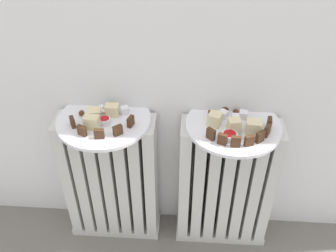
{
  "coord_description": "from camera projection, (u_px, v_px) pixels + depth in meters",
  "views": [
    {
      "loc": [
        0.06,
        -0.69,
        1.3
      ],
      "look_at": [
        0.0,
        0.28,
        0.54
      ],
      "focal_mm": 40.18,
      "sensor_mm": 36.0,
      "label": 1
    }
  ],
  "objects": [
    {
      "name": "fork",
      "position": [
        239.0,
        127.0,
        1.19
      ],
      "size": [
        0.02,
        0.09,
        0.0
      ],
      "color": "#B7B7BC",
      "rests_on": "plate_right"
    },
    {
      "name": "marble_cake_slice_right_1",
      "position": [
        215.0,
        120.0,
        1.19
      ],
      "size": [
        0.05,
        0.05,
        0.04
      ],
      "primitive_type": "cube",
      "rotation": [
        0.0,
        0.0,
        -0.38
      ],
      "color": "beige",
      "rests_on": "plate_right"
    },
    {
      "name": "dark_cake_slice_left_3",
      "position": [
        118.0,
        130.0,
        1.16
      ],
      "size": [
        0.03,
        0.03,
        0.03
      ],
      "primitive_type": "cube",
      "rotation": [
        0.0,
        0.0,
        0.67
      ],
      "color": "#472B19",
      "rests_on": "plate_left"
    },
    {
      "name": "dark_cake_slice_left_1",
      "position": [
        82.0,
        131.0,
        1.15
      ],
      "size": [
        0.03,
        0.03,
        0.03
      ],
      "primitive_type": "cube",
      "rotation": [
        0.0,
        0.0,
        -0.5
      ],
      "color": "#472B19",
      "rests_on": "plate_left"
    },
    {
      "name": "dark_cake_slice_left_2",
      "position": [
        99.0,
        134.0,
        1.14
      ],
      "size": [
        0.03,
        0.02,
        0.03
      ],
      "primitive_type": "cube",
      "rotation": [
        0.0,
        0.0,
        0.08
      ],
      "color": "#472B19",
      "rests_on": "plate_left"
    },
    {
      "name": "turkish_delight_right_0",
      "position": [
        235.0,
        118.0,
        1.21
      ],
      "size": [
        0.02,
        0.02,
        0.02
      ],
      "primitive_type": "cube",
      "rotation": [
        0.0,
        0.0,
        0.0
      ],
      "color": "white",
      "rests_on": "plate_right"
    },
    {
      "name": "marble_cake_slice_left_0",
      "position": [
        112.0,
        110.0,
        1.23
      ],
      "size": [
        0.04,
        0.03,
        0.04
      ],
      "primitive_type": "cube",
      "rotation": [
        0.0,
        0.0,
        0.04
      ],
      "color": "beige",
      "rests_on": "plate_left"
    },
    {
      "name": "dark_cake_slice_right_5",
      "position": [
        267.0,
        131.0,
        1.15
      ],
      "size": [
        0.02,
        0.03,
        0.04
      ],
      "primitive_type": "cube",
      "rotation": [
        0.0,
        0.0,
        1.08
      ],
      "color": "#472B19",
      "rests_on": "plate_right"
    },
    {
      "name": "jam_bowl_left",
      "position": [
        105.0,
        121.0,
        1.2
      ],
      "size": [
        0.04,
        0.04,
        0.02
      ],
      "color": "white",
      "rests_on": "plate_left"
    },
    {
      "name": "medjool_date_left_1",
      "position": [
        81.0,
        113.0,
        1.24
      ],
      "size": [
        0.02,
        0.03,
        0.02
      ],
      "primitive_type": "ellipsoid",
      "rotation": [
        0.0,
        0.0,
        1.4
      ],
      "color": "#4C2814",
      "rests_on": "plate_left"
    },
    {
      "name": "medjool_date_right_2",
      "position": [
        211.0,
        113.0,
        1.24
      ],
      "size": [
        0.03,
        0.03,
        0.02
      ],
      "primitive_type": "ellipsoid",
      "rotation": [
        0.0,
        0.0,
        2.1
      ],
      "color": "#4C2814",
      "rests_on": "plate_right"
    },
    {
      "name": "turkish_delight_left_0",
      "position": [
        125.0,
        110.0,
        1.25
      ],
      "size": [
        0.03,
        0.03,
        0.02
      ],
      "primitive_type": "cube",
      "rotation": [
        0.0,
        0.0,
        0.32
      ],
      "color": "white",
      "rests_on": "plate_left"
    },
    {
      "name": "dark_cake_slice_right_2",
      "position": [
        236.0,
        142.0,
        1.11
      ],
      "size": [
        0.03,
        0.01,
        0.04
      ],
      "primitive_type": "cube",
      "rotation": [
        0.0,
        0.0,
        -0.02
      ],
      "color": "#472B19",
      "rests_on": "plate_right"
    },
    {
      "name": "medjool_date_right_0",
      "position": [
        252.0,
        120.0,
        1.21
      ],
      "size": [
        0.03,
        0.02,
        0.01
      ],
      "primitive_type": "ellipsoid",
      "rotation": [
        0.0,
        0.0,
        0.18
      ],
      "color": "#4C2814",
      "rests_on": "plate_right"
    },
    {
      "name": "medjool_date_left_0",
      "position": [
        114.0,
        105.0,
        1.28
      ],
      "size": [
        0.03,
        0.03,
        0.01
      ],
      "primitive_type": "ellipsoid",
      "rotation": [
        0.0,
        0.0,
        2.46
      ],
      "color": "#4C2814",
      "rests_on": "plate_left"
    },
    {
      "name": "turkish_delight_left_2",
      "position": [
        103.0,
        113.0,
        1.24
      ],
      "size": [
        0.02,
        0.02,
        0.02
      ],
      "primitive_type": "cube",
      "rotation": [
        0.0,
        0.0,
        1.52
      ],
      "color": "white",
      "rests_on": "plate_left"
    },
    {
      "name": "dark_cake_slice_left_4",
      "position": [
        131.0,
        121.0,
        1.19
      ],
      "size": [
        0.02,
        0.03,
        0.03
      ],
      "primitive_type": "cube",
      "rotation": [
        0.0,
        0.0,
        1.25
      ],
      "color": "#472B19",
      "rests_on": "plate_left"
    },
    {
      "name": "dark_cake_slice_right_6",
      "position": [
        269.0,
        123.0,
        1.18
      ],
      "size": [
        0.02,
        0.03,
        0.04
      ],
      "primitive_type": "cube",
      "rotation": [
        0.0,
        0.0,
        1.45
      ],
      "color": "#472B19",
      "rests_on": "plate_right"
    },
    {
      "name": "turkish_delight_right_2",
      "position": [
        223.0,
        114.0,
        1.23
      ],
      "size": [
        0.04,
        0.04,
        0.03
      ],
      "primitive_type": "cube",
      "rotation": [
        0.0,
        0.0,
        0.87
      ],
      "color": "white",
      "rests_on": "plate_right"
    },
    {
      "name": "radiator_right",
      "position": [
        225.0,
        186.0,
        1.39
      ],
      "size": [
        0.35,
        0.12,
        0.55
      ],
      "color": "silver",
      "rests_on": "ground_plane"
    },
    {
      "name": "dark_cake_slice_right_1",
      "position": [
        222.0,
        139.0,
        1.12
      ],
      "size": [
        0.03,
        0.02,
        0.04
      ],
      "primitive_type": "cube",
      "rotation": [
        0.0,
        0.0,
        -0.39
      ],
      "color": "#472B19",
      "rests_on": "plate_right"
    },
    {
      "name": "dark_cake_slice_left_0",
      "position": [
        73.0,
        122.0,
        1.19
      ],
      "size": [
        0.02,
        0.03,
        0.03
      ],
      "primitive_type": "cube",
      "rotation": [
        0.0,
        0.0,
        -1.09
      ],
      "color": "#472B19",
      "rests_on": "plate_left"
    },
    {
      "name": "dark_cake_slice_right_4",
      "position": [
        260.0,
        137.0,
        1.13
      ],
      "size": [
        0.03,
        0.03,
        0.04
      ],
      "primitive_type": "cube",
      "rotation": [
        0.0,
        0.0,
        0.71
      ],
      "color": "#472B19",
      "rests_on": "plate_right"
    },
    {
      "name": "marble_cake_slice_left_2",
      "position": [
        94.0,
        115.0,
        1.21
      ],
      "size": [
        0.05,
        0.04,
        0.04
      ],
      "primitive_type": "cube",
      "rotation": [
        0.0,
        0.0,
        0.14
      ],
      "color": "beige",
      "rests_on": "plate_left"
    },
    {
      "name": "jam_bowl_right",
      "position": [
        230.0,
        136.0,
        1.14
      ],
      "size": [
        0.05,
        0.05,
        0.02
      ],
      "color": "white",
      "rests_on": "plate_right"
    },
    {
      "name": "medjool_date_right_1",
      "position": [
        236.0,
        112.0,
        1.25
      ],
      "size": [
        0.03,
        0.03,
        0.02
      ],
      "primitive_type": "ellipsoid",
      "rotation": [
        0.0,
        0.0,
        2.14
      ],
      "color": "#4C2814",
      "rests_on": "plate_right"
    },
    {
      "name": "dark_cake_slice_right_0",
      "position": [
        211.0,
        134.0,
        1.14
      ],
      "size": [
        0.03,
        0.03,
        0.04
      ],
      "primitive_type": "cube",
      "rotation": [
        0.0,
        0.0,
        -0.76
      ],
      "color": "#472B19",
      "rests_on": "plate_right"
    },
    {
      "name": "turkish_delight_left_1",
      "position": [
        101.0,
        109.0,
        1.26
      ],
      "size": [
        0.03,
        0.03,
        0.02
      ],
      "primitive_type": "cube",
      "rotation": [
        0.0,
        0.0,
        0.74
      ],
      "color": "white",
      "rests_on": "plate_left"
    },
    {
      "name": "turkish_delight_right_1",
      "position": [
        243.0,
        115.0,
        1.23
      ],
      "size": [
        0.03,
        0.03,
        0.03
      ],
      "primitive_type": "cube",
      "rotation": [
        0.0,
        0.0,
        1.41
      ],
      "color": "white",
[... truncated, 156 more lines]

